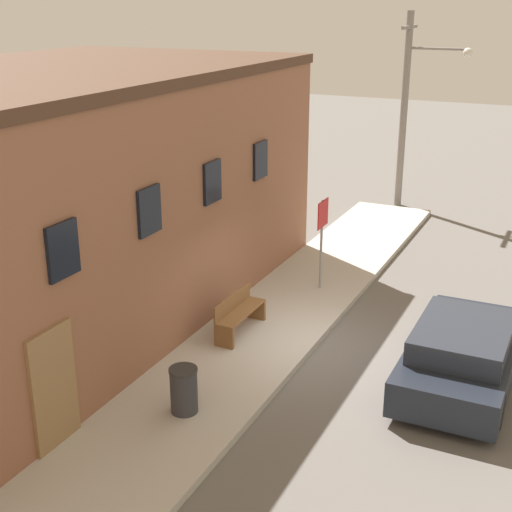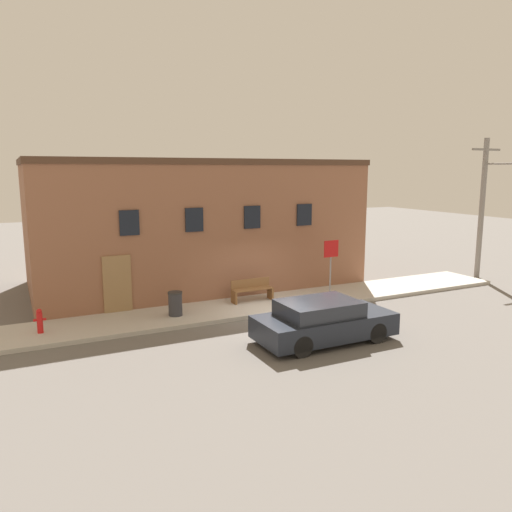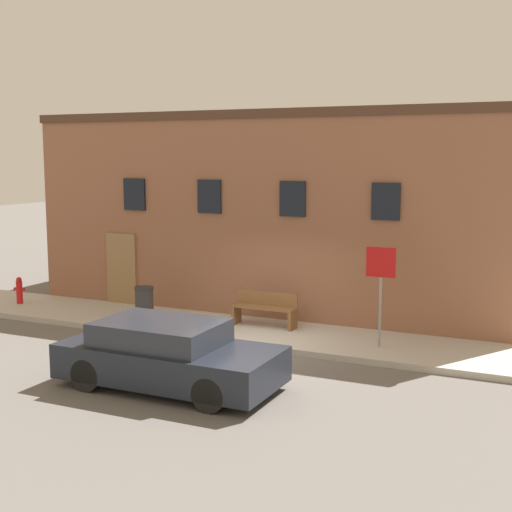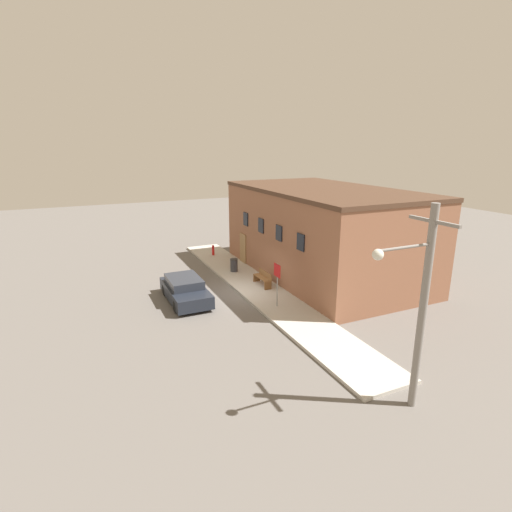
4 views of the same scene
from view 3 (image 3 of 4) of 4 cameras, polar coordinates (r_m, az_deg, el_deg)
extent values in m
plane|color=#66605B|center=(16.57, -0.87, -7.51)|extent=(80.00, 80.00, 0.00)
cube|color=#BCB7AD|center=(17.67, 0.97, -6.26)|extent=(22.13, 2.56, 0.15)
cube|color=#8E5B42|center=(22.24, 3.74, 3.55)|extent=(13.85, 7.49, 5.39)
cube|color=#4C3323|center=(22.19, 3.80, 10.81)|extent=(13.95, 7.59, 0.24)
cube|color=black|center=(20.58, -9.69, 4.88)|extent=(0.70, 0.08, 0.90)
cube|color=black|center=(19.30, -3.74, 4.77)|extent=(0.70, 0.08, 0.90)
cube|color=black|center=(18.25, 2.95, 4.59)|extent=(0.70, 0.08, 0.90)
cube|color=black|center=(17.48, 10.35, 4.31)|extent=(0.70, 0.08, 0.90)
cube|color=#937047|center=(21.12, -10.70, -1.18)|extent=(1.00, 0.08, 2.20)
cylinder|color=red|center=(21.90, -18.40, -2.78)|extent=(0.18, 0.18, 0.66)
sphere|color=red|center=(21.84, -18.44, -1.82)|extent=(0.16, 0.16, 0.16)
cylinder|color=red|center=(21.98, -18.68, -2.49)|extent=(0.10, 0.08, 0.08)
cylinder|color=red|center=(21.79, -18.15, -2.56)|extent=(0.10, 0.08, 0.08)
cylinder|color=gray|center=(16.20, 9.91, -3.30)|extent=(0.06, 0.06, 2.28)
cube|color=red|center=(16.05, 9.97, -0.50)|extent=(0.67, 0.02, 0.67)
cube|color=brown|center=(18.38, -1.59, -4.71)|extent=(0.08, 0.44, 0.47)
cube|color=brown|center=(17.75, 2.95, -5.18)|extent=(0.08, 0.44, 0.47)
cube|color=brown|center=(17.99, 0.64, -4.16)|extent=(1.65, 0.44, 0.04)
cube|color=brown|center=(18.13, 0.91, -3.43)|extent=(1.65, 0.04, 0.35)
cylinder|color=#333338|center=(19.15, -8.93, -3.79)|extent=(0.48, 0.48, 0.79)
cylinder|color=#2D2D2D|center=(19.06, -8.96, -2.55)|extent=(0.51, 0.51, 0.06)
cylinder|color=black|center=(14.09, -0.37, -8.99)|extent=(0.64, 0.20, 0.64)
cylinder|color=black|center=(12.66, -3.75, -11.02)|extent=(0.64, 0.20, 0.64)
cylinder|color=black|center=(15.37, -9.40, -7.63)|extent=(0.64, 0.20, 0.64)
cylinder|color=black|center=(14.07, -13.37, -9.24)|extent=(0.64, 0.20, 0.64)
cube|color=#1E232D|center=(13.94, -6.87, -8.42)|extent=(4.27, 1.90, 0.67)
cube|color=#282D38|center=(13.90, -7.67, -6.08)|extent=(2.35, 1.67, 0.45)
camera|label=1|loc=(22.26, -39.82, 12.93)|focal=50.00mm
camera|label=2|loc=(15.57, -68.73, 5.66)|focal=35.00mm
camera|label=4|loc=(14.88, 91.33, 14.84)|focal=28.00mm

